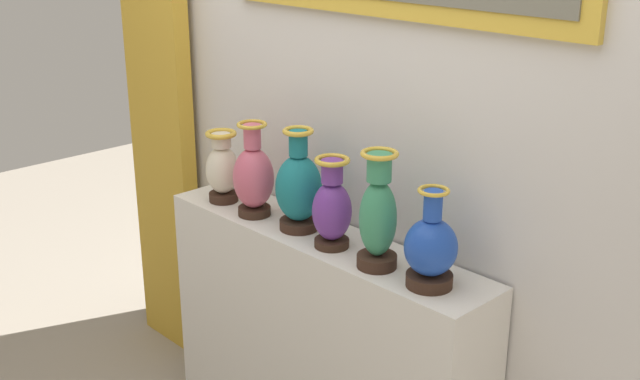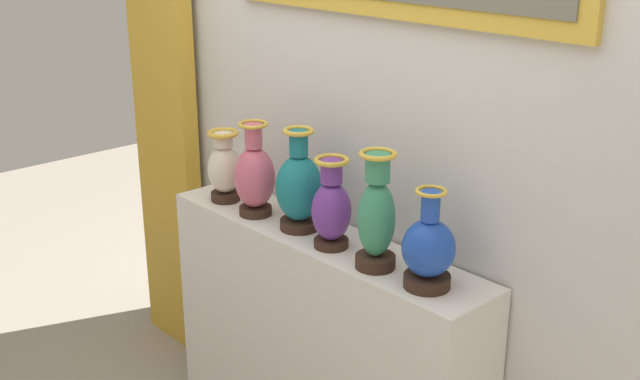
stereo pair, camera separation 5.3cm
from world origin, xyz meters
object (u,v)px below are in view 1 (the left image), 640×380
object	(u,v)px
vase_ivory	(222,168)
vase_violet	(332,208)
vase_teal	(299,188)
vase_sapphire	(431,249)
vase_jade	(378,216)
vase_rose	(253,177)

from	to	relation	value
vase_ivory	vase_violet	xyz separation A→B (m)	(0.65, -0.00, 0.01)
vase_teal	vase_sapphire	xyz separation A→B (m)	(0.65, -0.02, -0.04)
vase_teal	vase_jade	bearing A→B (deg)	-4.59
vase_jade	vase_sapphire	xyz separation A→B (m)	(0.22, 0.02, -0.05)
vase_teal	vase_violet	world-z (taller)	vase_teal
vase_violet	vase_jade	distance (m)	0.23
vase_ivory	vase_jade	distance (m)	0.88
vase_ivory	vase_rose	size ratio (longest dim) A/B	0.79
vase_rose	vase_teal	world-z (taller)	vase_teal
vase_rose	vase_teal	xyz separation A→B (m)	(0.23, 0.03, 0.01)
vase_ivory	vase_violet	bearing A→B (deg)	-0.22
vase_teal	vase_jade	size ratio (longest dim) A/B	0.96
vase_teal	vase_jade	world-z (taller)	vase_jade
vase_violet	vase_jade	xyz separation A→B (m)	(0.23, -0.01, 0.04)
vase_jade	vase_sapphire	bearing A→B (deg)	4.18
vase_jade	vase_violet	bearing A→B (deg)	177.91
vase_ivory	vase_sapphire	world-z (taller)	vase_sapphire
vase_rose	vase_violet	size ratio (longest dim) A/B	1.13
vase_violet	vase_sapphire	bearing A→B (deg)	0.95
vase_ivory	vase_jade	world-z (taller)	vase_jade
vase_rose	vase_sapphire	world-z (taller)	vase_rose
vase_rose	vase_jade	size ratio (longest dim) A/B	0.92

